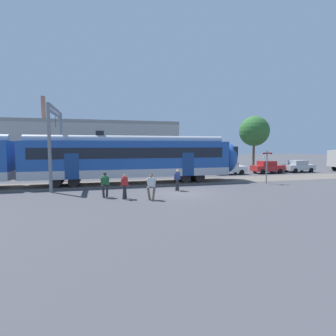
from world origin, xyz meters
TOP-DOWN VIEW (x-y plane):
  - ground_plane at (0.00, 0.00)m, footprint 160.00×160.00m
  - commuter_train at (-11.49, 5.70)m, footprint 38.05×3.07m
  - pedestrian_green at (-5.43, -0.47)m, footprint 0.61×0.61m
  - pedestrian_red at (-4.22, -1.28)m, footprint 0.54×0.69m
  - pedestrian_white at (-2.61, -2.03)m, footprint 0.69×0.50m
  - pedestrian_navy at (-0.05, 0.86)m, footprint 0.54×0.63m
  - parked_car_white at (9.28, 10.32)m, footprint 4.01×1.77m
  - parked_car_red at (14.52, 10.24)m, footprint 4.04×1.83m
  - parked_car_silver at (19.29, 10.39)m, footprint 4.06×1.87m
  - catenary_gantry at (-9.24, 5.71)m, footprint 0.24×6.64m
  - crossing_signal at (8.85, 2.42)m, footprint 0.96×0.22m
  - background_building at (-6.03, 15.66)m, footprint 19.82×5.00m
  - street_tree_right at (15.32, 14.58)m, footprint 4.17×4.17m

SIDE VIEW (x-z plane):
  - ground_plane at x=0.00m, z-range 0.00..0.00m
  - parked_car_white at x=9.28m, z-range 0.01..1.55m
  - parked_car_red at x=14.52m, z-range 0.01..1.55m
  - parked_car_silver at x=19.29m, z-range 0.01..1.55m
  - pedestrian_red at x=-4.22m, z-range 0.13..1.80m
  - pedestrian_green at x=-5.43m, z-range 0.16..1.82m
  - pedestrian_white at x=-2.61m, z-range 0.16..1.82m
  - pedestrian_navy at x=-0.05m, z-range 0.16..1.82m
  - crossing_signal at x=8.85m, z-range 0.51..3.51m
  - commuter_train at x=-11.49m, z-range -0.11..4.62m
  - background_building at x=-6.03m, z-range -1.39..7.81m
  - catenary_gantry at x=-9.24m, z-range 1.05..7.58m
  - street_tree_right at x=15.32m, z-range 1.68..9.24m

